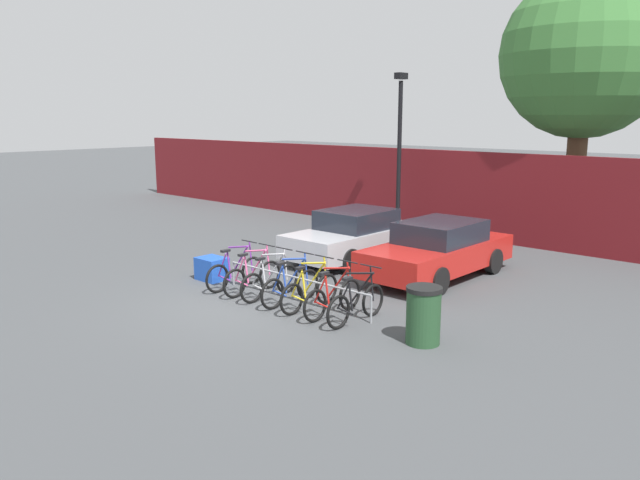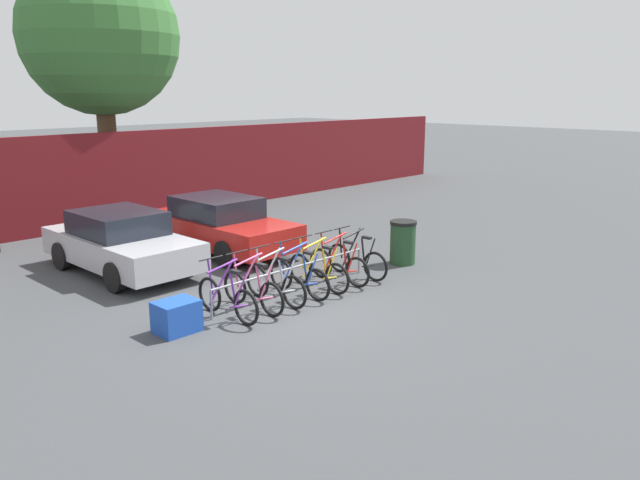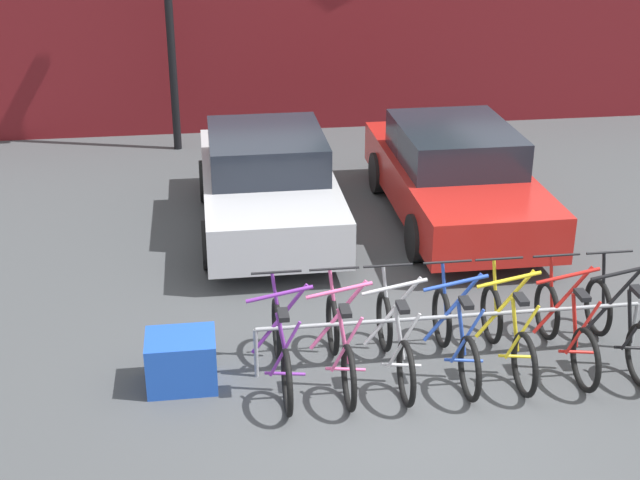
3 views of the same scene
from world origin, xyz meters
The scene contains 15 objects.
ground_plane centered at (0.00, 0.00, 0.00)m, with size 120.00×120.00×0.00m, color #424447.
hoarding_wall centered at (0.00, 9.50, 1.40)m, with size 36.00×0.16×2.81m, color maroon.
bike_rack centered at (0.66, 0.68, 0.49)m, with size 4.14×0.04×0.57m.
bicycle_purple centered at (-1.14, 0.53, 0.38)m, with size 0.68×1.71×1.05m.
bicycle_pink centered at (-0.54, 0.53, 0.38)m, with size 0.68×1.71×1.05m.
bicycle_silver centered at (0.03, 0.53, 0.38)m, with size 0.68×1.71×1.05m.
bicycle_blue centered at (0.67, 0.53, 0.38)m, with size 0.68×1.71×1.05m.
bicycle_yellow centered at (1.23, 0.53, 0.38)m, with size 0.68×1.71×1.05m.
bicycle_red centered at (1.86, 0.53, 0.38)m, with size 0.68×1.71×1.05m.
bicycle_black centered at (2.46, 0.53, 0.38)m, with size 0.68×1.71×1.05m.
car_silver centered at (-0.93, 4.61, 0.69)m, with size 1.91×4.20×1.40m.
car_red centered at (1.77, 4.55, 0.69)m, with size 1.91×4.46×1.40m.
trash_bin centered at (4.04, 0.44, 0.52)m, with size 0.63×0.63×1.03m.
cargo_crate centered at (-2.14, 0.63, 0.28)m, with size 0.70×0.56×0.55m, color blue.
tree_behind_hoarding centered at (2.45, 11.30, 5.67)m, with size 5.01×5.01×8.22m.
Camera 2 is at (-7.69, -8.03, 4.02)m, focal length 35.00 mm.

